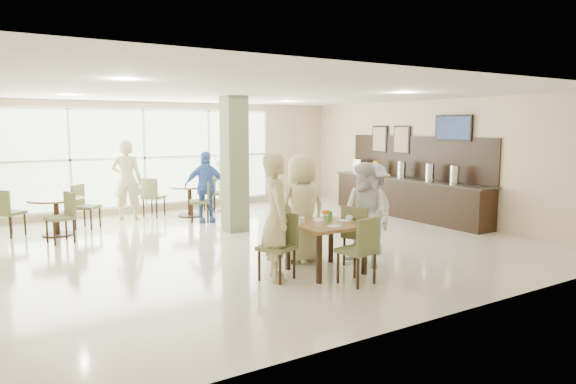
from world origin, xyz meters
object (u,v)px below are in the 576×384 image
teen_standing (373,208)px  adult_a (205,187)px  teen_right (366,214)px  main_table (326,229)px  buffet_counter (407,194)px  adult_b (225,182)px  teen_left (277,217)px  teen_far (302,209)px  round_table_right (190,194)px  adult_standing (127,180)px  round_table_left (56,207)px

teen_standing → adult_a: adult_a is taller
teen_right → teen_standing: 0.84m
main_table → buffet_counter: (4.52, 2.80, -0.11)m
adult_b → main_table: bearing=1.6°
teen_left → teen_right: teen_left is taller
teen_far → teen_standing: teen_far is taller
round_table_right → adult_a: size_ratio=0.61×
main_table → teen_standing: teen_standing is taller
main_table → adult_standing: size_ratio=0.52×
adult_b → round_table_left: bearing=-68.1°
adult_standing → teen_left: bearing=119.0°
buffet_counter → round_table_left: bearing=163.5°
adult_b → teen_standing: bearing=15.6°
teen_right → adult_b: teen_right is taller
round_table_left → teen_left: size_ratio=0.60×
round_table_right → buffet_counter: 5.31m
adult_b → adult_a: bearing=-32.3°
buffet_counter → teen_far: bearing=-154.8°
main_table → teen_far: bearing=86.9°
adult_a → adult_standing: 1.90m
main_table → buffet_counter: size_ratio=0.21×
teen_right → adult_a: bearing=175.2°
adult_b → round_table_right: bearing=-76.0°
main_table → adult_b: bearing=79.7°
round_table_left → round_table_right: size_ratio=1.09×
teen_far → adult_a: size_ratio=1.08×
main_table → teen_standing: 1.48m
teen_left → adult_standing: bearing=26.5°
adult_a → adult_b: 1.35m
round_table_right → adult_b: 0.98m
adult_a → main_table: bearing=-79.0°
round_table_right → teen_far: teen_far is taller
adult_standing → adult_a: bearing=163.3°
main_table → adult_b: adult_b is taller
teen_right → adult_standing: (-2.09, 6.04, 0.12)m
teen_left → round_table_left: bearing=45.4°
round_table_left → adult_a: bearing=-4.7°
round_table_left → buffet_counter: buffet_counter is taller
round_table_left → teen_far: (3.05, -4.34, 0.30)m
teen_standing → adult_a: bearing=-150.2°
main_table → round_table_right: (0.09, 5.71, -0.11)m
adult_standing → teen_far: bearing=128.4°
buffet_counter → teen_standing: buffet_counter is taller
main_table → teen_standing: (1.38, 0.51, 0.12)m
adult_standing → round_table_right: bearing=-168.0°
adult_b → adult_standing: bearing=-84.4°
round_table_right → adult_a: bearing=-89.0°
teen_left → teen_far: teen_left is taller
teen_right → teen_standing: size_ratio=1.04×
round_table_right → teen_far: (-0.05, -5.02, 0.33)m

